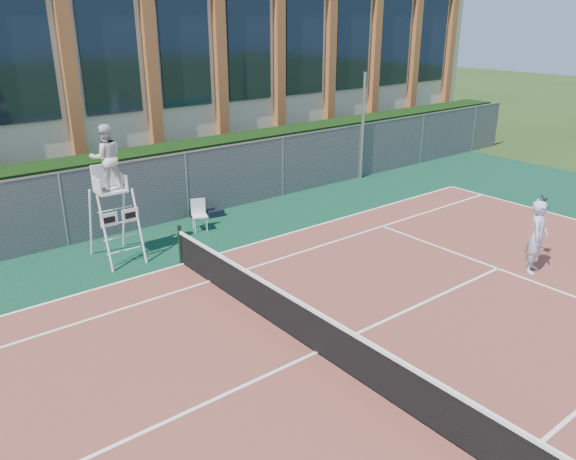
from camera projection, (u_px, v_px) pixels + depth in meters
ground at (317, 353)px, 11.22m from camera, size 120.00×120.00×0.00m
apron at (286, 333)px, 11.95m from camera, size 36.00×20.00×0.01m
tennis_court at (317, 353)px, 11.21m from camera, size 23.77×10.97×0.02m
tennis_net at (317, 330)px, 11.03m from camera, size 0.10×11.30×1.10m
fence at (129, 197)px, 17.27m from camera, size 40.00×0.06×2.20m
hedge at (114, 189)px, 18.15m from camera, size 40.00×1.40×2.20m
building at (29, 73)px, 22.88m from camera, size 45.00×10.60×8.22m
steel_pole at (363, 127)px, 22.65m from camera, size 0.12×0.12×4.29m
umpire_chair at (107, 161)px, 14.69m from camera, size 1.05×1.62×3.78m
plastic_chair at (199, 212)px, 17.56m from camera, size 0.58×0.58×0.98m
sports_bag_near at (203, 213)px, 18.78m from camera, size 0.76×0.37×0.31m
sports_bag_far at (216, 213)px, 18.85m from camera, size 0.58×0.32×0.22m
tennis_player at (537, 237)px, 14.44m from camera, size 1.12×0.81×1.94m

